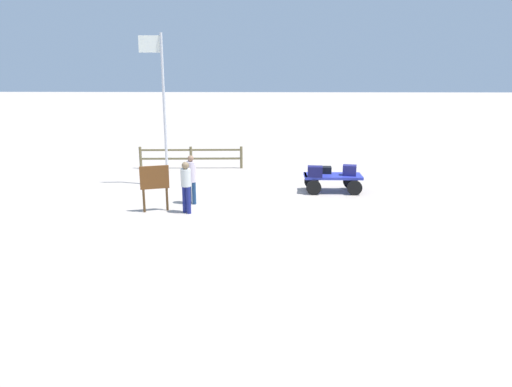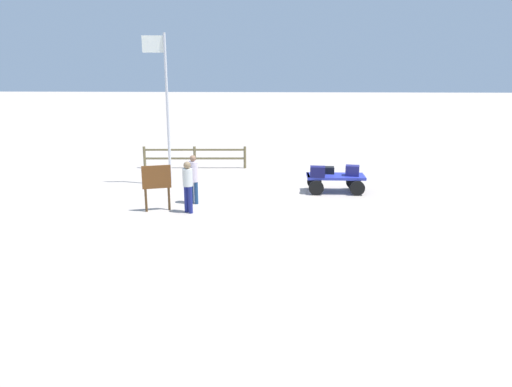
% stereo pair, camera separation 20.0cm
% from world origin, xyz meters
% --- Properties ---
extents(ground_plane, '(120.00, 120.00, 0.00)m').
position_xyz_m(ground_plane, '(0.00, 0.00, 0.00)').
color(ground_plane, '#B6A79A').
extents(luggage_cart, '(2.14, 1.10, 0.65)m').
position_xyz_m(luggage_cart, '(-3.07, -0.02, 0.47)').
color(luggage_cart, '#2B35AB').
rests_on(luggage_cart, ground).
extents(suitcase_olive, '(0.55, 0.45, 0.38)m').
position_xyz_m(suitcase_olive, '(-3.69, 0.05, 0.84)').
color(suitcase_olive, navy).
rests_on(suitcase_olive, luggage_cart).
extents(suitcase_grey, '(0.53, 0.38, 0.25)m').
position_xyz_m(suitcase_grey, '(-2.79, -0.30, 0.78)').
color(suitcase_grey, black).
rests_on(suitcase_grey, luggage_cart).
extents(suitcase_dark, '(0.57, 0.41, 0.39)m').
position_xyz_m(suitcase_dark, '(-2.38, 0.28, 0.84)').
color(suitcase_dark, '#181850').
rests_on(suitcase_dark, luggage_cart).
extents(worker_lead, '(0.46, 0.46, 1.69)m').
position_xyz_m(worker_lead, '(1.98, 2.80, 0.99)').
color(worker_lead, navy).
rests_on(worker_lead, ground).
extents(worker_trailing, '(0.47, 0.47, 1.69)m').
position_xyz_m(worker_trailing, '(1.97, 1.72, 0.98)').
color(worker_trailing, navy).
rests_on(worker_trailing, ground).
extents(flagpole, '(0.89, 0.10, 5.78)m').
position_xyz_m(flagpole, '(3.38, -0.80, 3.39)').
color(flagpole, silver).
rests_on(flagpole, ground).
extents(signboard, '(0.91, 0.33, 1.52)m').
position_xyz_m(signboard, '(3.03, 2.63, 1.00)').
color(signboard, '#4C3319').
rests_on(signboard, ground).
extents(wooden_fence, '(4.70, 0.30, 1.00)m').
position_xyz_m(wooden_fence, '(2.84, -4.11, 0.59)').
color(wooden_fence, brown).
rests_on(wooden_fence, ground).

